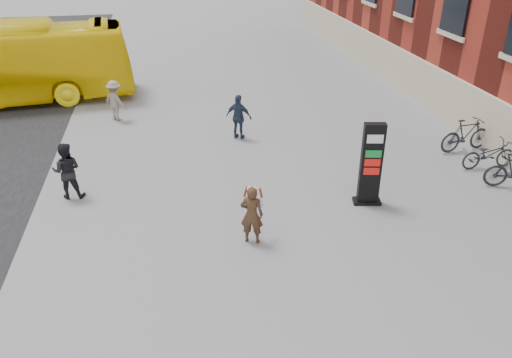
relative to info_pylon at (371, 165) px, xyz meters
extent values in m
plane|color=#9E9EA3|center=(-4.05, -1.88, -1.17)|extent=(100.00, 100.00, 0.00)
cube|color=beige|center=(5.39, 4.12, -0.27)|extent=(0.18, 44.00, 1.80)
cube|color=black|center=(0.00, 0.00, 0.00)|extent=(0.60, 0.34, 2.35)
cube|color=black|center=(0.00, 0.00, -1.13)|extent=(0.81, 0.51, 0.09)
cube|color=white|center=(0.00, 0.00, 0.80)|extent=(0.47, 0.34, 0.23)
cube|color=#0F6527|center=(0.00, 0.00, 0.38)|extent=(0.47, 0.34, 0.21)
cube|color=#B0120D|center=(0.00, 0.00, 0.12)|extent=(0.47, 0.34, 0.21)
cube|color=#B0120D|center=(0.00, 0.00, -0.13)|extent=(0.47, 0.34, 0.21)
imported|color=#332517|center=(-3.47, -1.26, -0.41)|extent=(0.65, 0.53, 1.52)
cylinder|color=white|center=(-3.47, -1.26, 0.28)|extent=(0.21, 0.21, 0.05)
cone|color=white|center=(-3.22, -1.11, -0.14)|extent=(0.26, 0.22, 0.37)
cylinder|color=maroon|center=(-3.22, -1.11, 0.08)|extent=(0.15, 0.11, 0.31)
cone|color=white|center=(-3.56, -0.99, -0.14)|extent=(0.22, 0.26, 0.37)
cylinder|color=maroon|center=(-3.56, -0.99, 0.08)|extent=(0.11, 0.15, 0.31)
imported|color=black|center=(-8.12, 1.86, -0.36)|extent=(0.82, 0.66, 1.63)
imported|color=gray|center=(-7.20, 7.90, -0.39)|extent=(1.15, 1.11, 1.57)
imported|color=#253348|center=(-2.78, 5.19, -0.37)|extent=(1.02, 0.82, 1.61)
imported|color=#242429|center=(4.55, 1.39, -0.71)|extent=(1.79, 0.63, 0.94)
imported|color=#242429|center=(4.55, 2.74, -0.60)|extent=(1.96, 0.79, 1.15)
camera|label=1|loc=(-5.21, -11.23, 5.83)|focal=35.00mm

